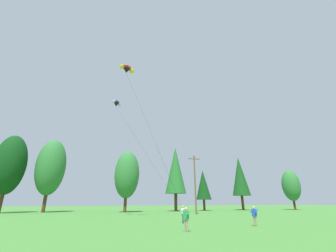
# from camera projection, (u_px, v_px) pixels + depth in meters

# --- Properties ---
(treeline_tree_b) EXTENTS (5.85, 5.85, 14.98)m
(treeline_tree_b) POSITION_uv_depth(u_px,v_px,m) (10.00, 164.00, 43.13)
(treeline_tree_b) COLOR #472D19
(treeline_tree_b) RESTS_ON ground_plane
(treeline_tree_c) EXTENTS (5.82, 5.82, 14.90)m
(treeline_tree_c) POSITION_uv_depth(u_px,v_px,m) (51.00, 167.00, 46.01)
(treeline_tree_c) COLOR #472D19
(treeline_tree_c) RESTS_ON ground_plane
(treeline_tree_d) EXTENTS (5.16, 5.16, 12.44)m
(treeline_tree_d) POSITION_uv_depth(u_px,v_px,m) (127.00, 174.00, 46.18)
(treeline_tree_d) COLOR #472D19
(treeline_tree_d) RESTS_ON ground_plane
(treeline_tree_e) EXTENTS (4.82, 4.82, 14.65)m
(treeline_tree_e) POSITION_uv_depth(u_px,v_px,m) (175.00, 170.00, 51.58)
(treeline_tree_e) COLOR #472D19
(treeline_tree_e) RESTS_ON ground_plane
(treeline_tree_f) EXTENTS (3.71, 3.71, 9.58)m
(treeline_tree_f) POSITION_uv_depth(u_px,v_px,m) (203.00, 185.00, 54.00)
(treeline_tree_f) COLOR #472D19
(treeline_tree_f) RESTS_ON ground_plane
(treeline_tree_g) EXTENTS (4.58, 4.58, 13.53)m
(treeline_tree_g) POSITION_uv_depth(u_px,v_px,m) (240.00, 176.00, 57.94)
(treeline_tree_g) COLOR #472D19
(treeline_tree_g) RESTS_ON ground_plane
(treeline_tree_h) EXTENTS (4.55, 4.55, 10.18)m
(treeline_tree_h) POSITION_uv_depth(u_px,v_px,m) (291.00, 185.00, 58.69)
(treeline_tree_h) COLOR #472D19
(treeline_tree_h) RESTS_ON ground_plane
(utility_pole) EXTENTS (2.20, 0.26, 10.19)m
(utility_pole) POSITION_uv_depth(u_px,v_px,m) (195.00, 182.00, 39.07)
(utility_pole) COLOR brown
(utility_pole) RESTS_ON ground_plane
(kite_flyer_near) EXTENTS (0.74, 0.75, 1.69)m
(kite_flyer_near) POSITION_uv_depth(u_px,v_px,m) (186.00, 217.00, 16.05)
(kite_flyer_near) COLOR gray
(kite_flyer_near) RESTS_ON ground_plane
(kite_flyer_mid) EXTENTS (0.71, 0.73, 1.69)m
(kite_flyer_mid) POSITION_uv_depth(u_px,v_px,m) (183.00, 213.00, 22.30)
(kite_flyer_mid) COLOR navy
(kite_flyer_mid) RESTS_ON ground_plane
(kite_flyer_far) EXTENTS (0.69, 0.71, 1.69)m
(kite_flyer_far) POSITION_uv_depth(u_px,v_px,m) (254.00, 214.00, 19.56)
(kite_flyer_far) COLOR gray
(kite_flyer_far) RESTS_ON ground_plane
(parafoil_kite_high_red_yellow) EXTENTS (5.29, 13.43, 19.96)m
(parafoil_kite_high_red_yellow) POSITION_uv_depth(u_px,v_px,m) (127.00, 69.00, 32.70)
(parafoil_kite_high_red_yellow) COLOR red
(parafoil_kite_mid_purple) EXTENTS (7.85, 10.90, 15.86)m
(parafoil_kite_mid_purple) POSITION_uv_depth(u_px,v_px,m) (117.00, 103.00, 34.70)
(parafoil_kite_mid_purple) COLOR purple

